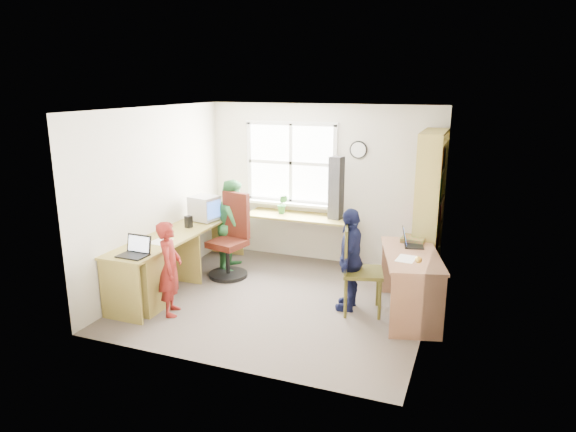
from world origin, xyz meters
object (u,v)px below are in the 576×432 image
object	(u,v)px
bookshelf	(429,214)
laptop_left	(135,251)
right_desk	(411,270)
person_navy	(350,259)
wooden_chair	(356,266)
l_desk	(179,261)
swivel_chair	(231,241)
person_red	(170,268)
person_green	(234,224)
laptop_right	(410,242)
cd_tower	(336,188)
potted_plant	(283,204)
crt_monitor	(204,208)

from	to	relation	value
bookshelf	laptop_left	xyz separation A→B (m)	(-3.07, -2.18, -0.20)
right_desk	laptop_left	world-z (taller)	laptop_left
laptop_left	person_navy	distance (m)	2.54
wooden_chair	laptop_left	distance (m)	2.60
l_desk	right_desk	size ratio (longest dim) A/B	2.05
right_desk	swivel_chair	xyz separation A→B (m)	(-2.57, 0.41, -0.04)
l_desk	swivel_chair	distance (m)	0.92
person_red	person_navy	size ratio (longest dim) A/B	0.90
laptop_left	person_green	bearing A→B (deg)	81.71
laptop_right	laptop_left	bearing A→B (deg)	104.95
bookshelf	person_green	xyz separation A→B (m)	(-2.74, -0.30, -0.33)
wooden_chair	laptop_left	bearing A→B (deg)	-171.60
laptop_left	laptop_right	world-z (taller)	laptop_left
person_green	person_navy	size ratio (longest dim) A/B	1.06
l_desk	cd_tower	world-z (taller)	cd_tower
laptop_left	laptop_right	distance (m)	3.28
l_desk	right_desk	distance (m)	2.92
bookshelf	person_green	bearing A→B (deg)	-173.68
wooden_chair	potted_plant	size ratio (longest dim) A/B	3.61
right_desk	bookshelf	xyz separation A→B (m)	(0.07, 1.02, 0.45)
bookshelf	crt_monitor	bearing A→B (deg)	-170.26
right_desk	bookshelf	distance (m)	1.12
right_desk	potted_plant	world-z (taller)	potted_plant
right_desk	wooden_chair	size ratio (longest dim) A/B	1.35
laptop_left	person_navy	size ratio (longest dim) A/B	0.27
swivel_chair	potted_plant	xyz separation A→B (m)	(0.45, 0.86, 0.39)
l_desk	right_desk	bearing A→B (deg)	8.83
bookshelf	person_navy	size ratio (longest dim) A/B	1.66
person_navy	bookshelf	bearing A→B (deg)	141.91
l_desk	swivel_chair	world-z (taller)	swivel_chair
laptop_right	person_navy	bearing A→B (deg)	109.23
swivel_chair	laptop_right	distance (m)	2.53
crt_monitor	laptop_left	bearing A→B (deg)	-78.10
right_desk	wooden_chair	bearing A→B (deg)	178.48
wooden_chair	potted_plant	world-z (taller)	wooden_chair
right_desk	person_red	world-z (taller)	person_red
swivel_chair	laptop_left	bearing A→B (deg)	-92.90
cd_tower	laptop_left	bearing A→B (deg)	-113.31
right_desk	potted_plant	bearing A→B (deg)	134.06
laptop_right	cd_tower	xyz separation A→B (m)	(-1.22, 0.97, 0.40)
laptop_left	cd_tower	xyz separation A→B (m)	(1.72, 2.44, 0.41)
laptop_right	potted_plant	size ratio (longest dim) A/B	1.18
right_desk	crt_monitor	bearing A→B (deg)	155.85
l_desk	right_desk	xyz separation A→B (m)	(2.89, 0.45, 0.10)
laptop_left	person_red	size ratio (longest dim) A/B	0.30
crt_monitor	cd_tower	size ratio (longest dim) A/B	0.46
l_desk	person_green	xyz separation A→B (m)	(0.21, 1.17, 0.21)
person_navy	l_desk	bearing A→B (deg)	-83.13
crt_monitor	person_red	distance (m)	1.57
right_desk	bookshelf	bearing A→B (deg)	70.98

